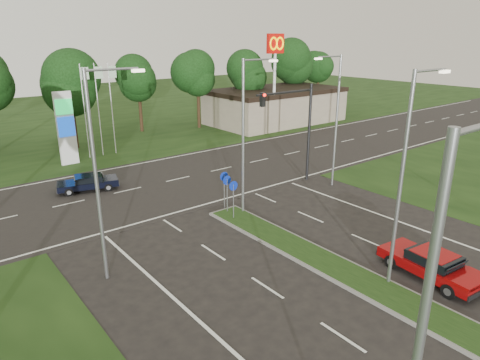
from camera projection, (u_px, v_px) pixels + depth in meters
verge_far at (46, 120)px, 54.34m from camera, size 160.00×50.00×0.02m
cross_road at (166, 182)px, 31.32m from camera, size 160.00×12.00×0.02m
median_kerb at (422, 312)px, 16.44m from camera, size 2.00×26.00×0.12m
commercial_building at (275, 106)px, 52.54m from camera, size 16.00×9.00×4.00m
streetlight_median_near at (405, 171)px, 16.91m from camera, size 2.53×0.22×9.00m
streetlight_median_far at (246, 130)px, 24.34m from camera, size 2.53×0.22×9.00m
streetlight_left_far at (100, 167)px, 17.38m from camera, size 2.53×0.22×9.00m
streetlight_right_far at (335, 115)px, 28.93m from camera, size 2.53×0.22×9.00m
traffic_signal at (297, 119)px, 29.60m from camera, size 5.10×0.42×7.00m
median_signs at (228, 187)px, 25.13m from camera, size 1.16×1.76×2.38m
gas_pylon at (68, 126)px, 34.79m from camera, size 5.80×1.26×8.00m
mcdonalds_sign at (275, 57)px, 45.28m from camera, size 2.20×0.47×10.40m
treeline_far at (82, 72)px, 41.03m from camera, size 6.00×6.00×9.90m
red_sedan at (432, 264)px, 18.75m from camera, size 2.27×4.60×1.22m
navy_sedan at (88, 182)px, 29.40m from camera, size 4.24×2.64×1.09m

